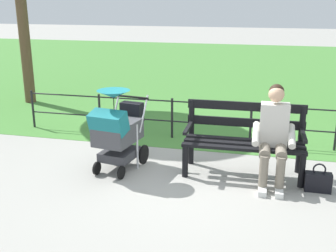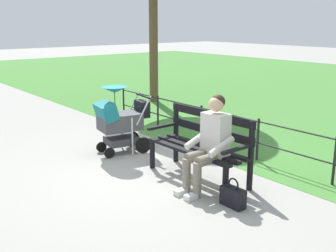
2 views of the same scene
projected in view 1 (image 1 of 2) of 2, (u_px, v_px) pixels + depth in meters
ground_plane at (197, 171)px, 5.77m from camera, size 60.00×60.00×0.00m
grass_lawn at (241, 70)px, 13.94m from camera, size 40.00×16.00×0.01m
park_bench at (244, 136)px, 5.58m from camera, size 1.61×0.63×0.96m
person_on_bench at (274, 133)px, 5.24m from camera, size 0.54×0.74×1.28m
stroller at (118, 129)px, 5.65m from camera, size 0.63×0.95×1.15m
handbag at (318, 182)px, 5.14m from camera, size 0.32×0.14×0.37m
park_fence at (211, 117)px, 6.87m from camera, size 6.64×0.04×0.70m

